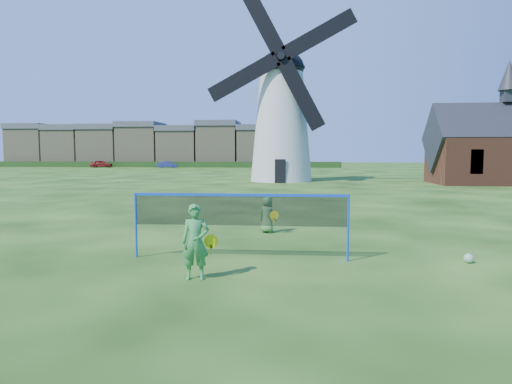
{
  "coord_description": "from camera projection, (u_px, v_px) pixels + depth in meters",
  "views": [
    {
      "loc": [
        1.17,
        -10.97,
        2.5
      ],
      "look_at": [
        0.2,
        0.5,
        1.5
      ],
      "focal_mm": 31.81,
      "sensor_mm": 36.0,
      "label": 1
    }
  ],
  "objects": [
    {
      "name": "ground",
      "position": [
        246.0,
        254.0,
        11.21
      ],
      "size": [
        220.0,
        220.0,
        0.0
      ],
      "primitive_type": "plane",
      "color": "black",
      "rests_on": "ground"
    },
    {
      "name": "windmill",
      "position": [
        281.0,
        116.0,
        39.61
      ],
      "size": [
        12.3,
        5.39,
        16.56
      ],
      "color": "silver",
      "rests_on": "ground"
    },
    {
      "name": "chapel",
      "position": [
        506.0,
        150.0,
        36.14
      ],
      "size": [
        11.59,
        5.62,
        9.8
      ],
      "color": "brown",
      "rests_on": "ground"
    },
    {
      "name": "badminton_net",
      "position": [
        240.0,
        211.0,
        10.57
      ],
      "size": [
        5.05,
        0.05,
        1.55
      ],
      "color": "blue",
      "rests_on": "ground"
    },
    {
      "name": "player_girl",
      "position": [
        195.0,
        242.0,
        8.91
      ],
      "size": [
        0.71,
        0.43,
        1.5
      ],
      "rotation": [
        0.0,
        0.0,
        0.13
      ],
      "color": "#3A9245",
      "rests_on": "ground"
    },
    {
      "name": "player_boy",
      "position": [
        268.0,
        215.0,
        14.18
      ],
      "size": [
        0.69,
        0.55,
        1.13
      ],
      "rotation": [
        0.0,
        0.0,
        2.73
      ],
      "color": "#518D44",
      "rests_on": "ground"
    },
    {
      "name": "play_ball",
      "position": [
        469.0,
        258.0,
        10.28
      ],
      "size": [
        0.22,
        0.22,
        0.22
      ],
      "primitive_type": "sphere",
      "color": "green",
      "rests_on": "ground"
    },
    {
      "name": "terraced_houses",
      "position": [
        142.0,
        145.0,
        84.65
      ],
      "size": [
        49.64,
        8.4,
        8.25
      ],
      "color": "tan",
      "rests_on": "ground"
    },
    {
      "name": "hedge",
      "position": [
        161.0,
        164.0,
        78.54
      ],
      "size": [
        62.0,
        0.8,
        1.0
      ],
      "primitive_type": "cube",
      "color": "#193814",
      "rests_on": "ground"
    },
    {
      "name": "car_left",
      "position": [
        101.0,
        164.0,
        77.4
      ],
      "size": [
        3.84,
        2.07,
        1.24
      ],
      "primitive_type": "imported",
      "rotation": [
        0.0,
        0.0,
        1.74
      ],
      "color": "maroon",
      "rests_on": "ground"
    },
    {
      "name": "car_right",
      "position": [
        167.0,
        164.0,
        75.7
      ],
      "size": [
        3.55,
        1.77,
        1.12
      ],
      "primitive_type": "imported",
      "rotation": [
        0.0,
        0.0,
        1.75
      ],
      "color": "navy",
      "rests_on": "ground"
    }
  ]
}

